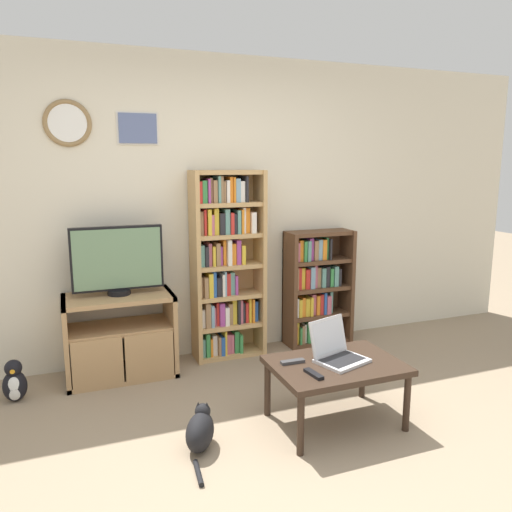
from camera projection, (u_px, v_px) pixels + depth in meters
name	position (u px, v px, depth m)	size (l,w,h in m)	color
ground_plane	(301.00, 478.00, 2.74)	(18.00, 18.00, 0.00)	gray
wall_back	(200.00, 209.00, 4.34)	(6.74, 0.09, 2.60)	beige
tv_stand	(121.00, 336.00, 3.98)	(0.85, 0.46, 0.67)	tan
television	(118.00, 260.00, 3.91)	(0.70, 0.18, 0.55)	black
bookshelf_tall	(225.00, 265.00, 4.34)	(0.62, 0.27, 1.64)	tan
bookshelf_short	(315.00, 289.00, 4.70)	(0.63, 0.27, 1.08)	brown
coffee_table	(336.00, 369.00, 3.25)	(0.84, 0.59, 0.42)	#332319
laptop	(336.00, 350.00, 3.27)	(0.38, 0.37, 0.26)	silver
remote_near_laptop	(293.00, 362.00, 3.23)	(0.16, 0.05, 0.02)	#38383A
remote_far_from_laptop	(314.00, 374.00, 3.04)	(0.06, 0.16, 0.02)	black
cat	(200.00, 430.00, 3.00)	(0.28, 0.53, 0.26)	black
penguin_figurine	(14.00, 383.00, 3.59)	(0.17, 0.15, 0.31)	black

